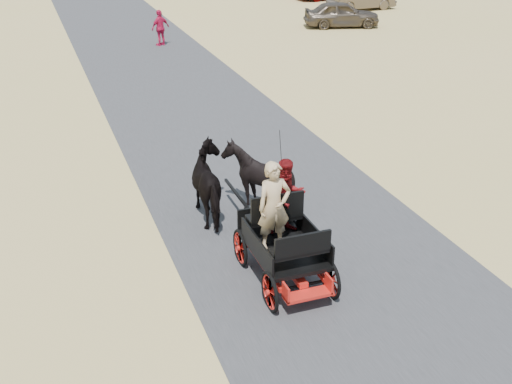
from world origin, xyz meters
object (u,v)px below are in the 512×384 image
object	(u,v)px
horse_left	(213,185)
horse_right	(258,178)
carriage	(284,263)
car_a	(342,14)
pedestrian	(160,28)

from	to	relation	value
horse_left	horse_right	size ratio (longest dim) A/B	1.18
carriage	horse_right	size ratio (longest dim) A/B	1.41
carriage	horse_left	world-z (taller)	horse_left
carriage	horse_left	bearing A→B (deg)	100.39
horse_right	car_a	world-z (taller)	horse_right
carriage	horse_right	world-z (taller)	horse_right
pedestrian	car_a	xyz separation A→B (m)	(10.42, 1.12, -0.16)
carriage	pedestrian	bearing A→B (deg)	84.09
pedestrian	car_a	world-z (taller)	pedestrian
horse_left	car_a	world-z (taller)	horse_left
carriage	pedestrian	xyz separation A→B (m)	(2.20, 21.30, 0.50)
horse_left	carriage	bearing A→B (deg)	100.39
horse_right	horse_left	bearing A→B (deg)	0.00
carriage	horse_right	bearing A→B (deg)	79.61
carriage	horse_left	distance (m)	3.09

